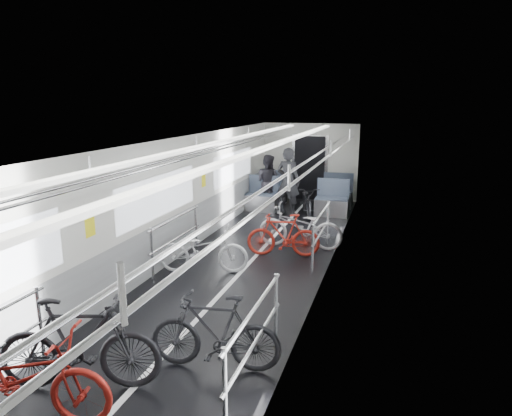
{
  "coord_description": "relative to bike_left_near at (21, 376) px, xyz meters",
  "views": [
    {
      "loc": [
        2.6,
        -7.24,
        3.1
      ],
      "look_at": [
        0.0,
        1.2,
        1.01
      ],
      "focal_mm": 32.0,
      "sensor_mm": 36.0,
      "label": 1
    }
  ],
  "objects": [
    {
      "name": "car_shell",
      "position": [
        0.74,
        5.94,
        0.64
      ],
      "size": [
        3.02,
        14.01,
        2.41
      ],
      "color": "black",
      "rests_on": "ground"
    },
    {
      "name": "bike_left_near",
      "position": [
        0.0,
        0.0,
        0.0
      ],
      "size": [
        1.93,
        1.0,
        0.96
      ],
      "primitive_type": "imported",
      "rotation": [
        0.0,
        0.0,
        1.77
      ],
      "color": "maroon",
      "rests_on": "floor"
    },
    {
      "name": "bike_left_mid",
      "position": [
        0.21,
        0.6,
        0.05
      ],
      "size": [
        1.85,
        1.02,
        1.07
      ],
      "primitive_type": "imported",
      "rotation": [
        0.0,
        0.0,
        1.88
      ],
      "color": "black",
      "rests_on": "floor"
    },
    {
      "name": "bike_left_far",
      "position": [
        0.08,
        4.22,
        -0.05
      ],
      "size": [
        1.74,
        0.97,
        0.86
      ],
      "primitive_type": "imported",
      "rotation": [
        0.0,
        0.0,
        1.83
      ],
      "color": "silver",
      "rests_on": "floor"
    },
    {
      "name": "bike_right_near",
      "position": [
        1.47,
        1.39,
        -0.01
      ],
      "size": [
        1.61,
        0.65,
        0.94
      ],
      "primitive_type": "imported",
      "rotation": [
        0.0,
        0.0,
        -1.43
      ],
      "color": "black",
      "rests_on": "floor"
    },
    {
      "name": "bike_right_mid",
      "position": [
        1.49,
        6.12,
        -0.01
      ],
      "size": [
        1.82,
        0.65,
        0.95
      ],
      "primitive_type": "imported",
      "rotation": [
        0.0,
        0.0,
        -1.56
      ],
      "color": "silver",
      "rests_on": "floor"
    },
    {
      "name": "bike_right_far",
      "position": [
        1.27,
        5.52,
        -0.04
      ],
      "size": [
        1.53,
        0.69,
        0.89
      ],
      "primitive_type": "imported",
      "rotation": [
        0.0,
        0.0,
        -1.38
      ],
      "color": "maroon",
      "rests_on": "floor"
    },
    {
      "name": "bike_aisle",
      "position": [
        1.09,
        8.96,
        -0.07
      ],
      "size": [
        1.01,
        1.68,
        0.83
      ],
      "primitive_type": "imported",
      "rotation": [
        0.0,
        0.0,
        0.31
      ],
      "color": "black",
      "rests_on": "floor"
    },
    {
      "name": "person_standing",
      "position": [
        0.56,
        8.96,
        0.45
      ],
      "size": [
        0.76,
        0.58,
        1.86
      ],
      "primitive_type": "imported",
      "rotation": [
        0.0,
        0.0,
        2.93
      ],
      "color": "black",
      "rests_on": "floor"
    },
    {
      "name": "person_seated",
      "position": [
        -0.19,
        9.51,
        0.31
      ],
      "size": [
        0.85,
        0.71,
        1.58
      ],
      "primitive_type": "imported",
      "rotation": [
        0.0,
        0.0,
        2.98
      ],
      "color": "#2A282F",
      "rests_on": "floor"
    }
  ]
}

